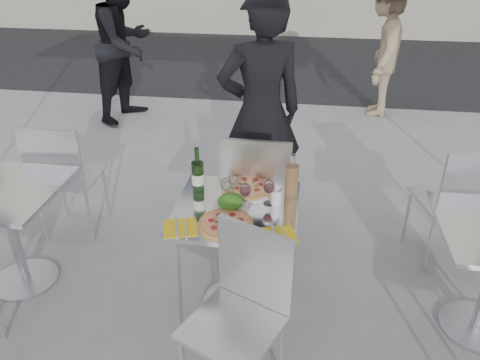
# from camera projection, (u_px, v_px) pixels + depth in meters

# --- Properties ---
(ground) EXTENTS (80.00, 80.00, 0.00)m
(ground) POSITION_uv_depth(u_px,v_px,m) (237.00, 303.00, 3.10)
(ground) COLOR slate
(street_asphalt) EXTENTS (24.00, 5.00, 0.00)m
(street_asphalt) POSITION_uv_depth(u_px,v_px,m) (290.00, 59.00, 8.74)
(street_asphalt) COLOR black
(street_asphalt) RESTS_ON ground
(main_table) EXTENTS (0.72, 0.72, 0.75)m
(main_table) POSITION_uv_depth(u_px,v_px,m) (236.00, 237.00, 2.84)
(main_table) COLOR #B7BABF
(main_table) RESTS_ON ground
(side_table_left) EXTENTS (0.72, 0.72, 0.75)m
(side_table_left) POSITION_uv_depth(u_px,v_px,m) (8.00, 217.00, 3.03)
(side_table_left) COLOR #B7BABF
(side_table_left) RESTS_ON ground
(chair_far) EXTENTS (0.48, 0.50, 1.03)m
(chair_far) POSITION_uv_depth(u_px,v_px,m) (257.00, 189.00, 3.20)
(chair_far) COLOR silver
(chair_far) RESTS_ON ground
(chair_near) EXTENTS (0.57, 0.58, 0.94)m
(chair_near) POSITION_uv_depth(u_px,v_px,m) (243.00, 302.00, 2.32)
(chair_near) COLOR silver
(chair_near) RESTS_ON ground
(side_chair_lfar) EXTENTS (0.46, 0.48, 0.97)m
(side_chair_lfar) POSITION_uv_depth(u_px,v_px,m) (63.00, 172.00, 3.50)
(side_chair_lfar) COLOR silver
(side_chair_lfar) RESTS_ON ground
(side_chair_rfar) EXTENTS (0.53, 0.54, 0.96)m
(side_chair_rfar) POSITION_uv_depth(u_px,v_px,m) (458.00, 197.00, 3.20)
(side_chair_rfar) COLOR silver
(side_chair_rfar) RESTS_ON ground
(woman_diner) EXTENTS (0.79, 0.66, 1.85)m
(woman_diner) POSITION_uv_depth(u_px,v_px,m) (260.00, 114.00, 3.60)
(woman_diner) COLOR black
(woman_diner) RESTS_ON ground
(pedestrian_a) EXTENTS (0.95, 1.08, 1.87)m
(pedestrian_a) POSITION_uv_depth(u_px,v_px,m) (124.00, 44.00, 5.67)
(pedestrian_a) COLOR black
(pedestrian_a) RESTS_ON ground
(pedestrian_b) EXTENTS (0.77, 1.17, 1.69)m
(pedestrian_b) POSITION_uv_depth(u_px,v_px,m) (383.00, 49.00, 5.82)
(pedestrian_b) COLOR #8F795C
(pedestrian_b) RESTS_ON ground
(pizza_near) EXTENTS (0.30, 0.30, 0.02)m
(pizza_near) POSITION_uv_depth(u_px,v_px,m) (226.00, 224.00, 2.57)
(pizza_near) COLOR tan
(pizza_near) RESTS_ON main_table
(pizza_far) EXTENTS (0.34, 0.34, 0.03)m
(pizza_far) POSITION_uv_depth(u_px,v_px,m) (248.00, 187.00, 2.91)
(pizza_far) COLOR white
(pizza_far) RESTS_ON main_table
(salad_plate) EXTENTS (0.22, 0.22, 0.09)m
(salad_plate) POSITION_uv_depth(u_px,v_px,m) (231.00, 202.00, 2.71)
(salad_plate) COLOR white
(salad_plate) RESTS_ON main_table
(wine_bottle) EXTENTS (0.07, 0.08, 0.29)m
(wine_bottle) POSITION_uv_depth(u_px,v_px,m) (198.00, 175.00, 2.84)
(wine_bottle) COLOR #26521E
(wine_bottle) RESTS_ON main_table
(carafe) EXTENTS (0.08, 0.08, 0.29)m
(carafe) POSITION_uv_depth(u_px,v_px,m) (292.00, 181.00, 2.77)
(carafe) COLOR tan
(carafe) RESTS_ON main_table
(sugar_shaker) EXTENTS (0.06, 0.06, 0.11)m
(sugar_shaker) POSITION_uv_depth(u_px,v_px,m) (276.00, 196.00, 2.75)
(sugar_shaker) COLOR white
(sugar_shaker) RESTS_ON main_table
(wineglass_white_a) EXTENTS (0.07, 0.07, 0.16)m
(wineglass_white_a) POSITION_uv_depth(u_px,v_px,m) (226.00, 186.00, 2.74)
(wineglass_white_a) COLOR white
(wineglass_white_a) RESTS_ON main_table
(wineglass_white_b) EXTENTS (0.07, 0.07, 0.16)m
(wineglass_white_b) POSITION_uv_depth(u_px,v_px,m) (232.00, 183.00, 2.77)
(wineglass_white_b) COLOR white
(wineglass_white_b) RESTS_ON main_table
(wineglass_red_a) EXTENTS (0.07, 0.07, 0.16)m
(wineglass_red_a) POSITION_uv_depth(u_px,v_px,m) (245.00, 191.00, 2.69)
(wineglass_red_a) COLOR white
(wineglass_red_a) RESTS_ON main_table
(wineglass_red_b) EXTENTS (0.07, 0.07, 0.16)m
(wineglass_red_b) POSITION_uv_depth(u_px,v_px,m) (269.00, 187.00, 2.72)
(wineglass_red_b) COLOR white
(wineglass_red_b) RESTS_ON main_table
(napkin_left) EXTENTS (0.22, 0.22, 0.01)m
(napkin_left) POSITION_uv_depth(u_px,v_px,m) (180.00, 228.00, 2.55)
(napkin_left) COLOR yellow
(napkin_left) RESTS_ON main_table
(napkin_right) EXTENTS (0.22, 0.22, 0.01)m
(napkin_right) POSITION_uv_depth(u_px,v_px,m) (279.00, 236.00, 2.48)
(napkin_right) COLOR yellow
(napkin_right) RESTS_ON main_table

